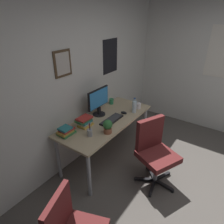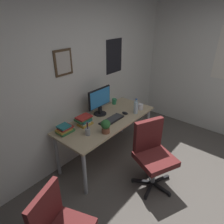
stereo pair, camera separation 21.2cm
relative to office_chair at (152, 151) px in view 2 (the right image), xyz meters
The scene contains 14 objects.
ground_plane 1.04m from the office_chair, 96.66° to the right, with size 5.28×5.28×0.00m, color #514C47.
wall_back 1.48m from the office_chair, 94.74° to the left, with size 4.40×0.10×2.60m.
desk 0.84m from the office_chair, 87.98° to the left, with size 1.66×0.70×0.72m.
office_chair is the anchor object (origin of this frame).
monitor 1.11m from the office_chair, 85.62° to the left, with size 0.46×0.20×0.43m.
keyboard 0.76m from the office_chair, 87.42° to the left, with size 0.43×0.15×0.03m.
computer_mouse 0.81m from the office_chair, 64.80° to the left, with size 0.06×0.11×0.04m.
water_bottle 0.82m from the office_chair, 51.69° to the left, with size 0.07×0.07×0.25m.
coffee_mug_near 1.24m from the office_chair, 64.11° to the left, with size 0.11×0.07×0.10m.
coffee_mug_far 0.92m from the office_chair, 43.50° to the left, with size 0.13×0.09×0.09m.
potted_plant 0.71m from the office_chair, 115.15° to the left, with size 0.13×0.13×0.20m.
pen_cup 0.91m from the office_chair, 122.68° to the left, with size 0.07×0.07×0.20m.
book_stack_left 1.22m from the office_chair, 121.78° to the left, with size 0.22×0.17×0.11m.
book_stack_right 1.05m from the office_chair, 108.30° to the left, with size 0.23×0.17×0.14m.
Camera 2 is at (-1.88, -0.06, 2.21)m, focal length 31.94 mm.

